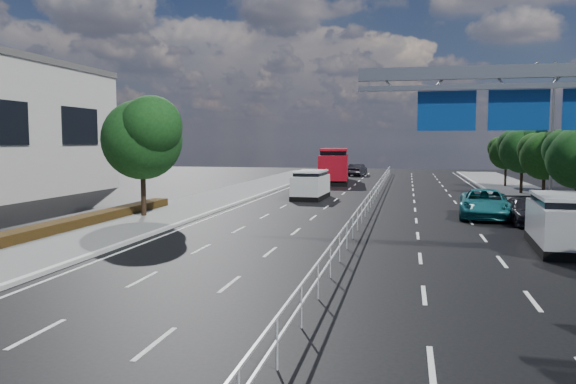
# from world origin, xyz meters

# --- Properties ---
(ground) EXTENTS (160.00, 160.00, 0.00)m
(ground) POSITION_xyz_m (0.00, 0.00, 0.00)
(ground) COLOR black
(ground) RESTS_ON ground
(median_fence) EXTENTS (0.05, 85.00, 1.02)m
(median_fence) POSITION_xyz_m (0.00, 22.50, 0.53)
(median_fence) COLOR silver
(median_fence) RESTS_ON ground
(overhead_gantry) EXTENTS (10.24, 0.38, 7.45)m
(overhead_gantry) POSITION_xyz_m (6.74, 10.05, 5.61)
(overhead_gantry) COLOR gray
(overhead_gantry) RESTS_ON ground
(streetlight_far) EXTENTS (2.78, 2.40, 9.00)m
(streetlight_far) POSITION_xyz_m (10.50, 26.00, 5.21)
(streetlight_far) COLOR gray
(streetlight_far) RESTS_ON ground
(near_tree_back) EXTENTS (4.84, 4.51, 6.69)m
(near_tree_back) POSITION_xyz_m (-11.94, 17.97, 4.61)
(near_tree_back) COLOR black
(near_tree_back) RESTS_ON ground
(far_tree_f) EXTENTS (3.52, 3.28, 5.02)m
(far_tree_f) POSITION_xyz_m (11.24, 29.48, 3.49)
(far_tree_f) COLOR black
(far_tree_f) RESTS_ON ground
(far_tree_g) EXTENTS (3.96, 3.69, 5.45)m
(far_tree_g) POSITION_xyz_m (11.25, 36.98, 3.75)
(far_tree_g) COLOR black
(far_tree_g) RESTS_ON ground
(far_tree_h) EXTENTS (3.41, 3.18, 4.91)m
(far_tree_h) POSITION_xyz_m (11.24, 44.48, 3.42)
(far_tree_h) COLOR black
(far_tree_h) RESTS_ON ground
(white_minivan) EXTENTS (2.28, 4.94, 2.11)m
(white_minivan) POSITION_xyz_m (-4.72, 30.37, 1.04)
(white_minivan) COLOR black
(white_minivan) RESTS_ON ground
(red_bus) EXTENTS (3.96, 12.08, 3.54)m
(red_bus) POSITION_xyz_m (-5.22, 47.93, 1.85)
(red_bus) COLOR black
(red_bus) RESTS_ON ground
(near_car_silver) EXTENTS (2.35, 4.61, 1.50)m
(near_car_silver) POSITION_xyz_m (-5.69, 34.44, 0.75)
(near_car_silver) COLOR silver
(near_car_silver) RESTS_ON ground
(near_car_dark) EXTENTS (2.17, 4.72, 1.50)m
(near_car_dark) POSITION_xyz_m (-3.84, 59.75, 0.75)
(near_car_dark) COLOR black
(near_car_dark) RESTS_ON ground
(silver_minivan) EXTENTS (2.54, 5.34, 2.16)m
(silver_minivan) POSITION_xyz_m (8.30, 12.88, 1.06)
(silver_minivan) COLOR black
(silver_minivan) RESTS_ON ground
(parked_car_teal) EXTENTS (3.14, 5.92, 1.59)m
(parked_car_teal) POSITION_xyz_m (6.50, 22.00, 0.79)
(parked_car_teal) COLOR #196B74
(parked_car_teal) RESTS_ON ground
(parked_car_dark) EXTENTS (2.12, 4.63, 1.31)m
(parked_car_dark) POSITION_xyz_m (8.30, 20.02, 0.66)
(parked_car_dark) COLOR black
(parked_car_dark) RESTS_ON ground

